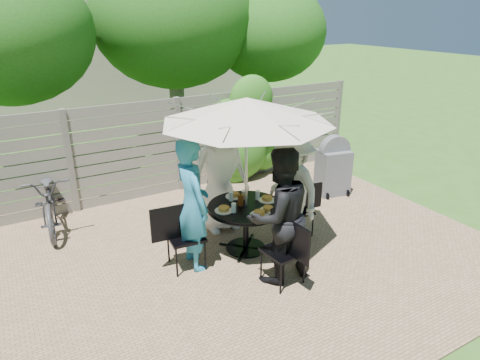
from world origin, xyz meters
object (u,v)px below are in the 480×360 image
glass_right (258,195)px  chair_back (217,209)px  person_right (293,188)px  glass_back (231,196)px  umbrella (247,110)px  person_back (220,173)px  coffee_cup (244,195)px  plate_right (267,199)px  plate_back (234,195)px  bicycle (50,199)px  chair_left (185,249)px  person_left (192,205)px  chair_right (298,220)px  glass_left (234,208)px  chair_front (283,264)px  person_front (279,216)px  plate_left (224,209)px  bbq_grill (333,168)px  patio_table (246,219)px  plate_front (259,214)px  plate_extra (268,209)px  syrup_jug (241,200)px

glass_right → chair_back: bearing=106.3°
person_right → glass_back: bearing=-105.5°
umbrella → chair_back: size_ratio=2.71×
person_back → coffee_cup: bearing=-80.7°
person_back → plate_right: person_back is taller
plate_back → coffee_cup: size_ratio=2.17×
plate_right → bicycle: bearing=140.9°
chair_left → person_left: (0.14, -0.00, 0.64)m
chair_back → plate_back: chair_back is taller
chair_right → glass_left: glass_left is taller
chair_front → chair_right: 1.36m
umbrella → chair_right: 2.10m
person_back → coffee_cup: size_ratio=16.02×
person_front → plate_left: bearing=-66.6°
coffee_cup → bbq_grill: bearing=17.1°
patio_table → chair_back: size_ratio=1.27×
person_back → plate_front: (-0.01, -1.19, -0.21)m
person_front → plate_back: 1.20m
chair_front → bicycle: 3.98m
glass_left → bicycle: (-2.12, 2.32, -0.30)m
plate_left → plate_extra: size_ratio=1.08×
plate_right → bbq_grill: bbq_grill is taller
person_left → person_front: person_left is taller
chair_back → plate_extra: (0.17, -1.27, 0.49)m
person_back → person_left: person_back is taller
person_left → glass_right: person_left is taller
plate_front → syrup_jug: (-0.06, 0.41, 0.06)m
patio_table → chair_left: 0.99m
person_right → plate_left: 1.19m
bicycle → person_front: bearing=-44.7°
umbrella → chair_back: bearing=89.5°
chair_back → glass_back: size_ratio=6.27×
patio_table → glass_back: 0.40m
person_left → plate_right: size_ratio=7.20×
chair_right → plate_right: 0.78m
chair_left → chair_right: chair_left is taller
coffee_cup → patio_table: bearing=-114.8°
chair_back → chair_left: (-0.97, -0.96, 0.03)m
glass_left → coffee_cup: (0.36, 0.32, -0.01)m
chair_right → plate_extra: (-0.79, -0.29, 0.50)m
chair_right → person_right: 0.60m
chair_back → syrup_jug: (-0.07, -0.91, 0.54)m
chair_right → plate_back: size_ratio=3.23×
chair_front → glass_right: chair_front is taller
glass_right → bicycle: (-2.64, 2.12, -0.30)m
syrup_jug → plate_right: bearing=-7.2°
syrup_jug → bicycle: bicycle is taller
plate_front → glass_left: size_ratio=1.86×
patio_table → glass_right: (0.26, 0.10, 0.29)m
chair_back → coffee_cup: chair_back is taller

